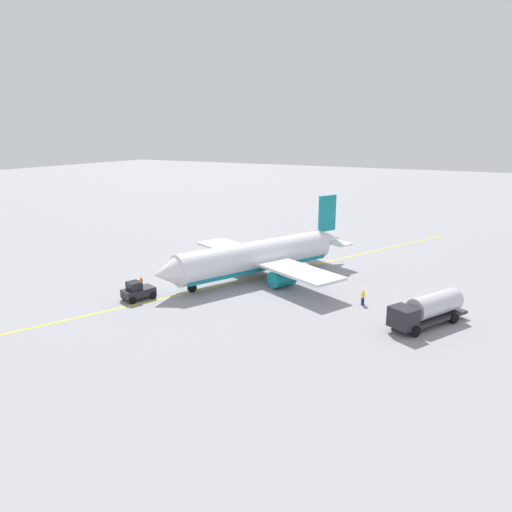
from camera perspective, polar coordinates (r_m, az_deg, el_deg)
name	(u,v)px	position (r m, az deg, el deg)	size (l,w,h in m)	color
ground_plane	(256,278)	(63.52, 0.00, -2.62)	(400.00, 400.00, 0.00)	#939399
airplane	(259,257)	(63.00, 0.32, -0.11)	(29.17, 25.74, 9.97)	white
fuel_tanker	(428,309)	(50.90, 19.89, -5.97)	(9.75, 6.68, 3.15)	#2D2D33
pushback_tug	(138,291)	(56.92, -13.98, -4.09)	(4.07, 3.32, 2.20)	#232328
refueling_worker	(363,298)	(55.00, 12.67, -4.88)	(0.60, 0.50, 1.71)	navy
safety_cone_nose	(140,285)	(61.28, -13.70, -3.41)	(0.54, 0.54, 0.60)	#F2590F
safety_cone_wingtip	(141,279)	(63.90, -13.58, -2.65)	(0.54, 0.54, 0.60)	#F2590F
taxi_line_marking	(256,278)	(63.52, 0.00, -2.61)	(88.48, 0.30, 0.01)	yellow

